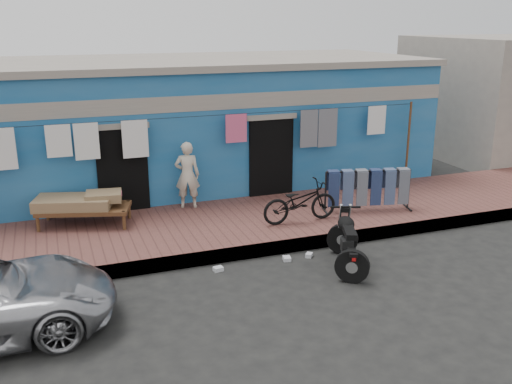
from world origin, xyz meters
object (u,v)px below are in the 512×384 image
Objects in this scene: charpoy at (84,210)px; jeans_rack at (368,189)px; bicycle at (300,197)px; motorcycle at (348,241)px; seated_person at (187,175)px.

jeans_rack is (5.98, -1.20, 0.16)m from charpoy.
motorcycle is at bearing -179.07° from bicycle.
seated_person is 0.90× the size of motorcycle.
seated_person is 2.65m from bicycle.
charpoy is at bearing 70.68° from bicycle.
seated_person is at bearing 156.87° from jeans_rack.
bicycle is 0.78× the size of charpoy.
bicycle is at bearing -174.34° from jeans_rack.
charpoy is 6.10m from jeans_rack.
charpoy is (-4.26, 1.37, -0.20)m from bicycle.
jeans_rack is (3.70, -1.58, -0.28)m from seated_person.
motorcycle is at bearing -37.04° from charpoy.
charpoy is (-4.34, 3.27, 0.06)m from motorcycle.
motorcycle is (2.05, -3.65, -0.49)m from seated_person.
jeans_rack is at bearing 171.83° from seated_person.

